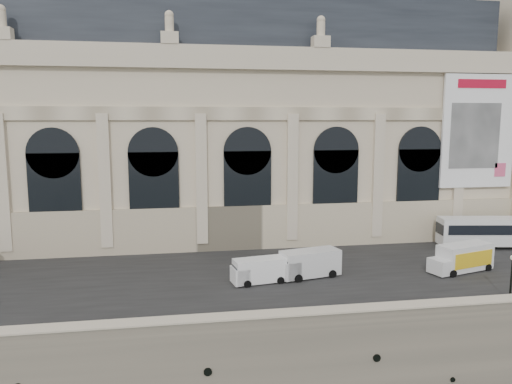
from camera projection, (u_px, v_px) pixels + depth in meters
quay at (262, 245)px, 69.38m from camera, size 160.00×70.00×6.00m
street at (300, 268)px, 48.45m from camera, size 160.00×24.00×0.06m
parapet at (348, 316)px, 35.28m from camera, size 160.00×1.40×1.21m
museum at (221, 125)px, 61.94m from camera, size 69.00×18.70×29.10m
bus_right at (492, 231)px, 55.89m from camera, size 12.08×4.34×3.49m
van_b at (257, 271)px, 44.05m from camera, size 5.22×2.67×2.22m
van_c at (307, 264)px, 45.62m from camera, size 5.98×3.32×2.52m
box_truck at (462, 258)px, 47.37m from camera, size 6.89×3.82×2.65m
lamp_right at (511, 279)px, 39.18m from camera, size 0.40×0.40×3.90m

